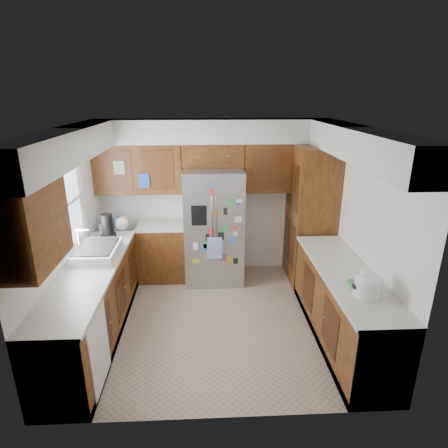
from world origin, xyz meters
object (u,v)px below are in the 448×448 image
(pantry, at_px, (310,215))
(fridge, at_px, (214,226))
(rice_cooker, at_px, (368,285))
(paper_towel, at_px, (365,280))

(pantry, bearing_deg, fridge, 177.94)
(fridge, height_order, rice_cooker, fridge)
(rice_cooker, bearing_deg, pantry, 89.99)
(paper_towel, bearing_deg, rice_cooker, -94.96)
(pantry, relative_size, rice_cooker, 7.48)
(fridge, bearing_deg, rice_cooker, -56.10)
(fridge, xyz_separation_m, rice_cooker, (1.50, -2.23, 0.15))
(pantry, xyz_separation_m, paper_towel, (0.01, -2.07, -0.03))
(pantry, relative_size, paper_towel, 8.95)
(fridge, relative_size, rice_cooker, 6.26)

